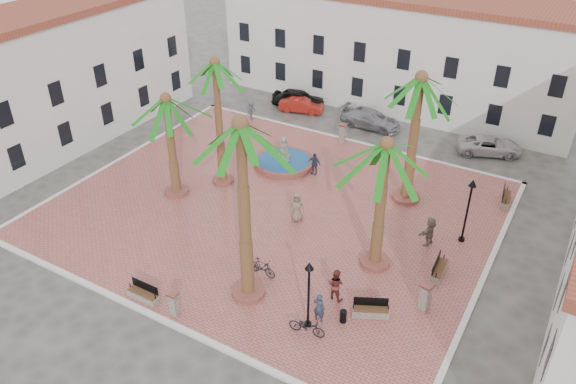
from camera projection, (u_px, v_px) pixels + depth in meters
name	position (u px, v px, depth m)	size (l,w,h in m)	color
ground	(274.00, 209.00, 35.25)	(120.00, 120.00, 0.00)	#56544F
plaza	(274.00, 208.00, 35.21)	(26.00, 22.00, 0.15)	#AF5B54
kerb_n	(348.00, 140.00, 43.28)	(26.30, 0.30, 0.16)	silver
kerb_s	(156.00, 317.00, 27.13)	(26.30, 0.30, 0.16)	silver
kerb_e	(484.00, 277.00, 29.66)	(0.30, 22.30, 0.16)	silver
kerb_w	(122.00, 159.00, 40.76)	(0.30, 22.30, 0.16)	silver
building_north	(397.00, 49.00, 47.41)	(30.40, 7.40, 9.50)	white
building_west	(50.00, 79.00, 40.71)	(6.40, 24.40, 10.00)	white
fountain	(284.00, 161.00, 39.66)	(4.28, 4.28, 2.21)	#984B41
palm_nw	(216.00, 76.00, 33.93)	(4.69, 4.69, 8.63)	#984B41
palm_sw	(167.00, 111.00, 33.64)	(5.16, 5.16, 6.92)	#984B41
palm_s	(241.00, 145.00, 23.97)	(5.55, 5.55, 9.82)	#984B41
palm_e	(385.00, 160.00, 27.12)	(5.43, 5.43, 7.64)	#984B41
palm_ne	(419.00, 93.00, 32.20)	(5.73, 5.73, 8.57)	#984B41
bench_s	(143.00, 295.00, 27.97)	(1.76, 0.54, 0.93)	gray
bench_se	(370.00, 311.00, 27.00)	(1.83, 1.26, 0.93)	gray
bench_e	(439.00, 270.00, 29.58)	(0.67, 1.85, 0.96)	gray
bench_ne	(506.00, 199.00, 35.53)	(0.79, 1.85, 0.95)	gray
lamppost_s	(309.00, 284.00, 25.21)	(0.41, 0.41, 3.80)	black
lamppost_e	(469.00, 200.00, 30.81)	(0.44, 0.44, 4.05)	black
bollard_se	(174.00, 303.00, 26.87)	(0.50, 0.50, 1.30)	gray
bollard_n	(343.00, 133.00, 42.51)	(0.54, 0.54, 1.48)	gray
bollard_e	(425.00, 296.00, 27.09)	(0.67, 0.67, 1.54)	gray
litter_bin	(343.00, 316.00, 26.62)	(0.34, 0.34, 0.65)	black
cyclist_a	(319.00, 308.00, 26.42)	(0.59, 0.39, 1.63)	#2E3549
bicycle_a	(307.00, 326.00, 25.87)	(0.62, 1.78, 0.94)	black
cyclist_b	(336.00, 284.00, 27.70)	(0.86, 0.67, 1.77)	maroon
bicycle_b	(262.00, 267.00, 29.42)	(0.47, 1.67, 1.01)	black
pedestrian_fountain_a	(297.00, 207.00, 33.47)	(0.93, 0.61, 1.91)	#7D6653
pedestrian_fountain_b	(314.00, 164.00, 38.31)	(0.95, 0.40, 1.62)	#333957
pedestrian_north	(251.00, 110.00, 46.01)	(1.05, 0.61, 1.63)	#49494E
pedestrian_east	(430.00, 231.00, 31.50)	(1.65, 0.53, 1.78)	#766759
car_black	(298.00, 98.00, 48.61)	(1.81, 4.51, 1.54)	black
car_red	(301.00, 105.00, 47.76)	(1.30, 3.74, 1.23)	#A31D15
car_silver	(370.00, 119.00, 45.12)	(2.00, 4.93, 1.43)	#9C9BA3
car_white	(489.00, 145.00, 41.30)	(2.13, 4.63, 1.29)	beige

